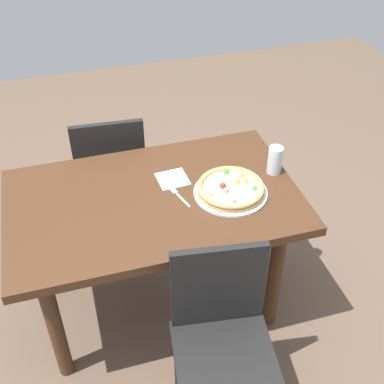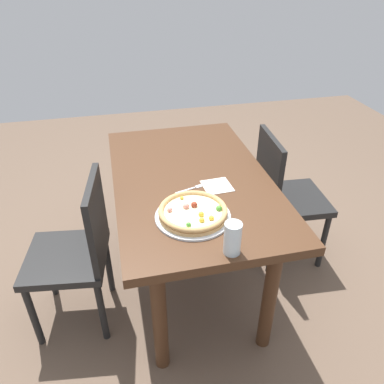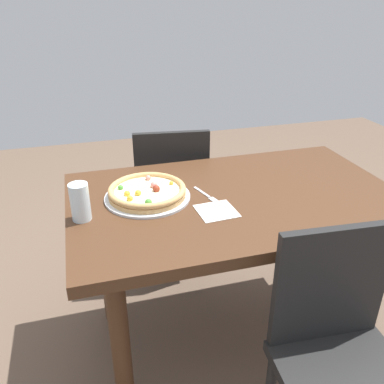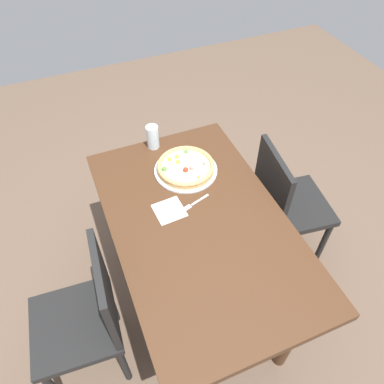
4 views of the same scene
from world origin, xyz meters
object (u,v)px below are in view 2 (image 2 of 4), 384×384
Objects in this scene: fork at (193,188)px; napkin at (217,186)px; chair_near at (78,250)px; chair_far at (284,194)px; pizza at (193,212)px; drinking_glass at (233,238)px; dining_table at (191,194)px; plate at (193,216)px.

napkin is at bearing -19.68° from fork.
chair_near is 1.26m from chair_far.
pizza is 2.21× the size of drinking_glass.
napkin is (0.12, 0.11, 0.11)m from dining_table.
drinking_glass is at bearing -101.55° from fork.
pizza is at bearing -119.44° from fork.
chair_near is 2.84× the size of pizza.
chair_far reaches higher than plate.
drinking_glass is (0.47, 0.64, 0.34)m from chair_near.
fork is 1.17× the size of drinking_glass.
drinking_glass is at bearing -9.40° from napkin.
drinking_glass reaches higher than chair_near.
dining_table is at bearing -75.05° from chair_far.
napkin is (0.24, -0.51, 0.28)m from chair_far.
pizza reaches higher than napkin.
drinking_glass is 0.49m from napkin.
chair_far reaches higher than napkin.
dining_table is at bearing -70.60° from chair_near.
plate is 2.08× the size of fork.
chair_far is at bearing -71.02° from chair_near.
chair_near is at bearing -111.69° from plate.
chair_near is 6.26× the size of drinking_glass.
chair_near reaches higher than plate.
plate is (0.22, 0.55, 0.28)m from chair_near.
plate is (0.35, -0.07, 0.11)m from dining_table.
pizza is at bearing -159.18° from drinking_glass.
dining_table is 0.38m from pizza.
fork is 0.12m from napkin.
drinking_glass reaches higher than fork.
chair_far is 0.88m from pizza.
chair_far is at bearing 114.97° from napkin.
drinking_glass is (0.26, 0.10, 0.06)m from plate.
chair_near is 5.35× the size of fork.
napkin is (-0.23, 0.18, -0.00)m from plate.
fork is at bearing -92.97° from napkin.
drinking_glass reaches higher than napkin.
chair_near is at bearing -111.70° from pizza.
pizza is 0.24m from fork.
chair_far is 6.21× the size of napkin.
dining_table is at bearing 64.40° from fork.
chair_near is at bearing -78.23° from dining_table.
pizza is 2.19× the size of napkin.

